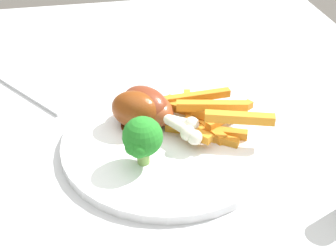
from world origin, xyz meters
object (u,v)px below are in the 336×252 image
carrot_fries_pile (207,116)px  chicken_drumstick_extra (151,109)px  chicken_drumstick_near (139,111)px  dinner_plate (168,142)px  fork (23,90)px  chicken_drumstick_far (148,107)px  dining_table (185,215)px  broccoli_floret_front (142,138)px

carrot_fries_pile → chicken_drumstick_extra: same height
chicken_drumstick_near → dinner_plate: bearing=-136.9°
chicken_drumstick_near → fork: (0.14, 0.16, -0.03)m
carrot_fries_pile → chicken_drumstick_far: (0.03, 0.07, 0.01)m
chicken_drumstick_near → fork: chicken_drumstick_near is taller
dining_table → chicken_drumstick_near: chicken_drumstick_near is taller
carrot_fries_pile → broccoli_floret_front: bearing=121.8°
fork → chicken_drumstick_far: bearing=-163.9°
dinner_plate → chicken_drumstick_extra: chicken_drumstick_extra is taller
dining_table → chicken_drumstick_near: size_ratio=9.55×
chicken_drumstick_near → chicken_drumstick_far: (0.01, -0.01, -0.00)m
chicken_drumstick_extra → fork: 0.22m
dinner_plate → fork: 0.26m
carrot_fries_pile → chicken_drumstick_near: bearing=78.9°
dining_table → broccoli_floret_front: 0.17m
broccoli_floret_front → chicken_drumstick_near: size_ratio=0.54×
dinner_plate → carrot_fries_pile: 0.06m
dining_table → dinner_plate: (0.02, 0.02, 0.12)m
broccoli_floret_front → chicken_drumstick_near: 0.08m
fork → dinner_plate: bearing=-168.9°
dining_table → chicken_drumstick_near: bearing=43.3°
dining_table → carrot_fries_pile: 0.15m
dining_table → broccoli_floret_front: bearing=108.5°
chicken_drumstick_far → chicken_drumstick_extra: (-0.00, -0.00, -0.00)m
dining_table → chicken_drumstick_extra: (0.06, 0.04, 0.14)m
broccoli_floret_front → chicken_drumstick_extra: 0.09m
dinner_plate → broccoli_floret_front: broccoli_floret_front is taller
broccoli_floret_front → fork: broccoli_floret_front is taller
broccoli_floret_front → dining_table: bearing=-71.5°
chicken_drumstick_extra → fork: (0.13, 0.18, -0.03)m
carrot_fries_pile → fork: bearing=57.4°
dinner_plate → fork: bearing=47.7°
carrot_fries_pile → fork: 0.29m
dinner_plate → chicken_drumstick_near: bearing=43.1°
chicken_drumstick_far → fork: chicken_drumstick_far is taller
broccoli_floret_front → chicken_drumstick_near: (0.07, -0.01, -0.01)m
dinner_plate → chicken_drumstick_far: bearing=23.8°
carrot_fries_pile → chicken_drumstick_near: 0.09m
fork → dining_table: bearing=-169.3°
dinner_plate → carrot_fries_pile: size_ratio=2.09×
dining_table → carrot_fries_pile: carrot_fries_pile is taller
dining_table → dinner_plate: bearing=43.6°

